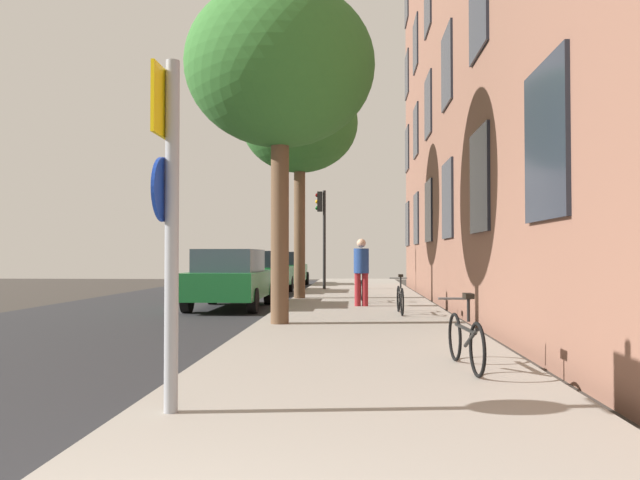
# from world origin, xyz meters

# --- Properties ---
(ground_plane) EXTENTS (41.80, 41.80, 0.00)m
(ground_plane) POSITION_xyz_m (-2.40, 15.00, 0.00)
(ground_plane) COLOR #332D28
(road_asphalt) EXTENTS (7.00, 38.00, 0.01)m
(road_asphalt) POSITION_xyz_m (-4.50, 15.00, 0.01)
(road_asphalt) COLOR #232326
(road_asphalt) RESTS_ON ground
(sidewalk) EXTENTS (4.20, 38.00, 0.12)m
(sidewalk) POSITION_xyz_m (1.10, 15.00, 0.06)
(sidewalk) COLOR gray
(sidewalk) RESTS_ON ground
(building_facade) EXTENTS (0.56, 27.00, 14.98)m
(building_facade) POSITION_xyz_m (3.69, 14.50, 7.51)
(building_facade) COLOR brown
(building_facade) RESTS_ON ground
(sign_post) EXTENTS (0.15, 0.60, 3.04)m
(sign_post) POSITION_xyz_m (-0.60, 3.46, 1.89)
(sign_post) COLOR gray
(sign_post) RESTS_ON sidewalk
(traffic_light) EXTENTS (0.43, 0.24, 3.96)m
(traffic_light) POSITION_xyz_m (-0.34, 22.94, 2.82)
(traffic_light) COLOR black
(traffic_light) RESTS_ON sidewalk
(tree_near) EXTENTS (3.79, 3.79, 6.73)m
(tree_near) POSITION_xyz_m (-0.49, 10.36, 5.21)
(tree_near) COLOR brown
(tree_near) RESTS_ON sidewalk
(tree_far) EXTENTS (3.70, 3.70, 7.13)m
(tree_far) POSITION_xyz_m (-0.76, 17.63, 5.63)
(tree_far) COLOR brown
(tree_far) RESTS_ON sidewalk
(bicycle_0) EXTENTS (0.42, 1.68, 0.90)m
(bicycle_0) POSITION_xyz_m (2.31, 5.66, 0.47)
(bicycle_0) COLOR black
(bicycle_0) RESTS_ON sidewalk
(bicycle_1) EXTENTS (0.42, 1.62, 0.91)m
(bicycle_1) POSITION_xyz_m (2.04, 12.51, 0.48)
(bicycle_1) COLOR black
(bicycle_1) RESTS_ON sidewalk
(bicycle_2) EXTENTS (0.42, 1.60, 0.91)m
(bicycle_2) POSITION_xyz_m (1.24, 16.14, 0.47)
(bicycle_2) COLOR black
(bicycle_2) RESTS_ON sidewalk
(pedestrian_0) EXTENTS (0.40, 0.40, 1.79)m
(pedestrian_0) POSITION_xyz_m (1.16, 14.65, 1.14)
(pedestrian_0) COLOR maroon
(pedestrian_0) RESTS_ON sidewalk
(car_0) EXTENTS (1.91, 4.36, 1.62)m
(car_0) POSITION_xyz_m (-2.41, 14.94, 0.84)
(car_0) COLOR #19662D
(car_0) RESTS_ON road_asphalt
(car_1) EXTENTS (1.95, 4.22, 1.62)m
(car_1) POSITION_xyz_m (-2.47, 21.39, 0.84)
(car_1) COLOR #19662D
(car_1) RESTS_ON road_asphalt
(car_2) EXTENTS (2.06, 4.26, 1.62)m
(car_2) POSITION_xyz_m (-2.28, 27.17, 0.84)
(car_2) COLOR #19662D
(car_2) RESTS_ON road_asphalt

